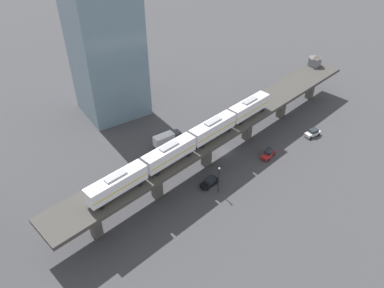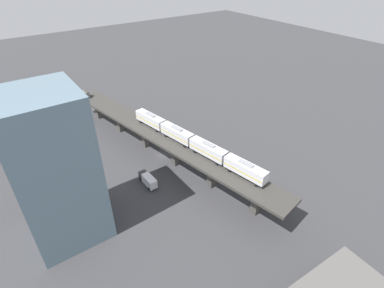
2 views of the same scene
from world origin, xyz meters
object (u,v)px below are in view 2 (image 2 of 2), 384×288
object	(u,v)px
subway_train	(192,141)
delivery_truck	(148,180)
street_car_silver	(148,120)
office_tower	(55,171)
street_car_black	(198,160)
street_car_red	(168,137)
street_lamp	(205,149)
signal_hut	(84,93)

from	to	relation	value
subway_train	delivery_truck	world-z (taller)	subway_train
street_car_silver	office_tower	xyz separation A→B (m)	(40.59, 37.42, 17.06)
street_car_black	delivery_truck	world-z (taller)	delivery_truck
street_car_red	street_lamp	world-z (taller)	street_lamp
subway_train	signal_hut	xyz separation A→B (m)	(13.97, -53.43, -0.74)
street_car_silver	office_tower	bearing A→B (deg)	42.67
street_car_black	street_car_red	xyz separation A→B (m)	(0.33, -17.74, 0.00)
signal_hut	office_tower	xyz separation A→B (m)	(23.14, 55.46, 7.91)
street_car_red	delivery_truck	distance (m)	25.14
signal_hut	street_car_red	bearing A→B (deg)	117.49
street_car_silver	office_tower	distance (m)	57.78
delivery_truck	office_tower	xyz separation A→B (m)	(22.92, 4.01, 16.24)
subway_train	office_tower	bearing A→B (deg)	3.13
street_car_red	street_lamp	bearing A→B (deg)	100.13
subway_train	street_car_red	distance (m)	22.40
subway_train	street_car_red	size ratio (longest dim) A/B	10.43
subway_train	street_car_silver	size ratio (longest dim) A/B	11.06
subway_train	street_lamp	world-z (taller)	subway_train
signal_hut	subway_train	bearing A→B (deg)	104.65
street_car_black	delivery_truck	xyz separation A→B (m)	(18.06, 0.06, 0.82)
signal_hut	street_lamp	world-z (taller)	signal_hut
delivery_truck	office_tower	world-z (taller)	office_tower
street_car_black	office_tower	bearing A→B (deg)	5.67
delivery_truck	street_car_black	bearing A→B (deg)	-179.80
street_lamp	office_tower	world-z (taller)	office_tower
delivery_truck	street_lamp	distance (m)	21.00
street_car_black	delivery_truck	distance (m)	18.08
street_car_black	street_car_red	world-z (taller)	same
street_car_red	subway_train	bearing A→B (deg)	79.86
signal_hut	street_car_silver	world-z (taller)	signal_hut
subway_train	street_car_silver	world-z (taller)	subway_train
signal_hut	delivery_truck	size ratio (longest dim) A/B	0.52
street_lamp	office_tower	bearing A→B (deg)	5.63
street_car_black	street_car_silver	distance (m)	33.35
street_car_silver	office_tower	size ratio (longest dim) A/B	0.12
subway_train	street_lamp	bearing A→B (deg)	-161.08
subway_train	street_car_black	xyz separation A→B (m)	(-3.87, -2.05, -9.89)
delivery_truck	office_tower	bearing A→B (deg)	9.92
subway_train	street_car_black	world-z (taller)	subway_train
subway_train	office_tower	size ratio (longest dim) A/B	1.37
subway_train	street_car_silver	distance (m)	36.91
street_car_black	street_car_red	size ratio (longest dim) A/B	0.98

